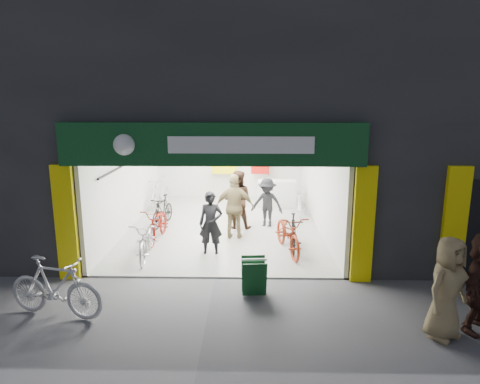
{
  "coord_description": "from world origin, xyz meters",
  "views": [
    {
      "loc": [
        0.77,
        -8.98,
        4.01
      ],
      "look_at": [
        0.54,
        1.5,
        1.67
      ],
      "focal_mm": 32.0,
      "sensor_mm": 36.0,
      "label": 1
    }
  ],
  "objects_px": {
    "pedestrian_near": "(447,288)",
    "bike_right_front": "(293,233)",
    "bike_left_front": "(147,239)",
    "sandwich_board": "(254,276)",
    "parked_bike": "(55,287)"
  },
  "relations": [
    {
      "from": "bike_left_front",
      "to": "sandwich_board",
      "type": "relative_size",
      "value": 2.51
    },
    {
      "from": "bike_right_front",
      "to": "pedestrian_near",
      "type": "height_order",
      "value": "pedestrian_near"
    },
    {
      "from": "parked_bike",
      "to": "sandwich_board",
      "type": "xyz_separation_m",
      "value": [
        3.68,
        0.96,
        -0.16
      ]
    },
    {
      "from": "bike_right_front",
      "to": "sandwich_board",
      "type": "height_order",
      "value": "bike_right_front"
    },
    {
      "from": "sandwich_board",
      "to": "bike_left_front",
      "type": "bearing_deg",
      "value": 138.87
    },
    {
      "from": "bike_right_front",
      "to": "sandwich_board",
      "type": "xyz_separation_m",
      "value": [
        -1.08,
        -2.69,
        -0.05
      ]
    },
    {
      "from": "pedestrian_near",
      "to": "parked_bike",
      "type": "bearing_deg",
      "value": 141.42
    },
    {
      "from": "bike_left_front",
      "to": "pedestrian_near",
      "type": "xyz_separation_m",
      "value": [
        5.88,
        -3.53,
        0.39
      ]
    },
    {
      "from": "bike_right_front",
      "to": "parked_bike",
      "type": "bearing_deg",
      "value": -138.98
    },
    {
      "from": "bike_left_front",
      "to": "pedestrian_near",
      "type": "height_order",
      "value": "pedestrian_near"
    },
    {
      "from": "bike_left_front",
      "to": "parked_bike",
      "type": "xyz_separation_m",
      "value": [
        -1.0,
        -2.97,
        0.08
      ]
    },
    {
      "from": "bike_left_front",
      "to": "pedestrian_near",
      "type": "distance_m",
      "value": 6.87
    },
    {
      "from": "bike_right_front",
      "to": "pedestrian_near",
      "type": "relative_size",
      "value": 0.88
    },
    {
      "from": "pedestrian_near",
      "to": "bike_right_front",
      "type": "bearing_deg",
      "value": 82.85
    },
    {
      "from": "pedestrian_near",
      "to": "sandwich_board",
      "type": "xyz_separation_m",
      "value": [
        -3.2,
        1.51,
        -0.47
      ]
    }
  ]
}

